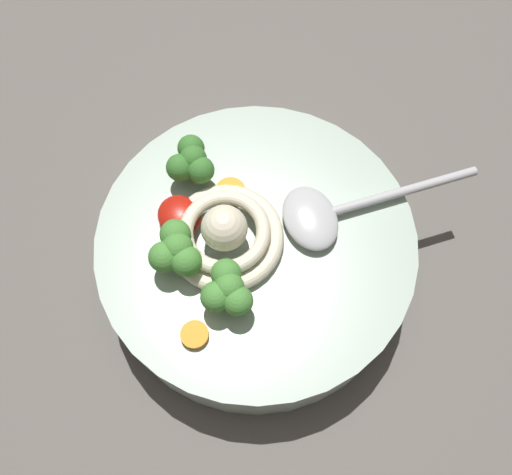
{
  "coord_description": "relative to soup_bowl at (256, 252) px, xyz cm",
  "views": [
    {
      "loc": [
        15.7,
        -7.74,
        50.62
      ],
      "look_at": [
        1.2,
        2.19,
        10.86
      ],
      "focal_mm": 36.99,
      "sensor_mm": 36.0,
      "label": 1
    }
  ],
  "objects": [
    {
      "name": "broccoli_floret_left",
      "position": [
        -7.95,
        -1.04,
        5.47
      ],
      "size": [
        4.49,
        3.86,
        3.55
      ],
      "color": "#7A9E60",
      "rests_on": "soup_bowl"
    },
    {
      "name": "carrot_slice_center",
      "position": [
        4.13,
        -8.47,
        3.54
      ],
      "size": [
        2.15,
        2.15,
        0.59
      ],
      "primitive_type": "cylinder",
      "color": "orange",
      "rests_on": "soup_bowl"
    },
    {
      "name": "carrot_slice_extra_a",
      "position": [
        -4.61,
        0.51,
        3.56
      ],
      "size": [
        2.59,
        2.59,
        0.63
      ],
      "primitive_type": "cylinder",
      "color": "orange",
      "rests_on": "soup_bowl"
    },
    {
      "name": "soup_bowl",
      "position": [
        0.0,
        0.0,
        0.0
      ],
      "size": [
        26.73,
        26.73,
        6.71
      ],
      "color": "#9EB2A3",
      "rests_on": "table_slab"
    },
    {
      "name": "broccoli_floret_beside_chili",
      "position": [
        3.13,
        -4.75,
        5.51
      ],
      "size": [
        4.58,
        3.94,
        3.62
      ],
      "color": "#7A9E60",
      "rests_on": "soup_bowl"
    },
    {
      "name": "soup_spoon",
      "position": [
        1.78,
        5.8,
        4.04
      ],
      "size": [
        8.28,
        17.44,
        1.6
      ],
      "rotation": [
        0.0,
        0.0,
        1.27
      ],
      "color": "#B7B7BC",
      "rests_on": "soup_bowl"
    },
    {
      "name": "broccoli_floret_far",
      "position": [
        -1.73,
        -6.27,
        5.61
      ],
      "size": [
        4.78,
        4.11,
        3.78
      ],
      "color": "#7A9E60",
      "rests_on": "soup_bowl"
    },
    {
      "name": "chili_sauce_dollop",
      "position": [
        -4.87,
        -4.32,
        4.11
      ],
      "size": [
        3.86,
        3.47,
        1.74
      ],
      "primitive_type": "ellipsoid",
      "color": "#B2190F",
      "rests_on": "soup_bowl"
    },
    {
      "name": "noodle_pile",
      "position": [
        -1.51,
        -2.1,
        4.56
      ],
      "size": [
        10.52,
        10.31,
        4.23
      ],
      "color": "beige",
      "rests_on": "soup_bowl"
    },
    {
      "name": "table_slab",
      "position": [
        -1.2,
        -2.19,
        -5.54
      ],
      "size": [
        116.92,
        116.92,
        4.15
      ],
      "primitive_type": "cube",
      "color": "#5B5651",
      "rests_on": "ground"
    }
  ]
}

